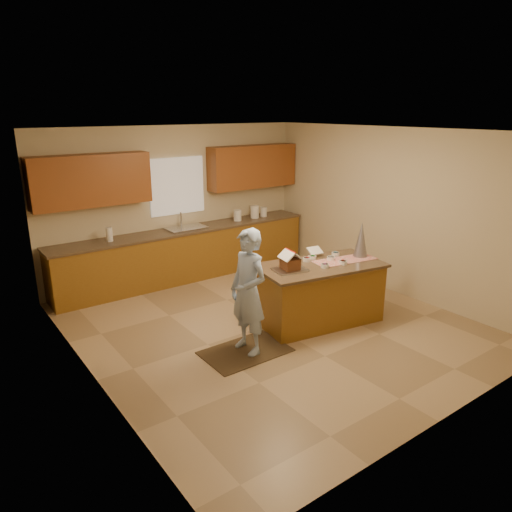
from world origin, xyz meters
name	(u,v)px	position (x,y,z in m)	size (l,w,h in m)	color
floor	(270,324)	(0.00, 0.00, 0.00)	(5.50, 5.50, 0.00)	tan
ceiling	(272,131)	(0.00, 0.00, 2.70)	(5.50, 5.50, 0.00)	silver
wall_back	(177,202)	(0.00, 2.75, 1.35)	(5.50, 5.50, 0.00)	beige
wall_front	(456,295)	(0.00, -2.75, 1.35)	(5.50, 5.50, 0.00)	beige
wall_left	(84,269)	(-2.50, 0.00, 1.35)	(5.50, 5.50, 0.00)	beige
wall_right	(390,211)	(2.50, 0.00, 1.35)	(5.50, 5.50, 0.00)	beige
stone_accent	(114,301)	(-2.48, -0.80, 1.25)	(2.50, 2.50, 0.00)	gray
window_curtain	(177,186)	(0.00, 2.72, 1.65)	(1.05, 0.03, 1.00)	white
back_counter_base	(187,255)	(0.00, 2.45, 0.44)	(4.80, 0.60, 0.88)	brown
back_counter_top	(186,230)	(0.00, 2.45, 0.90)	(4.85, 0.63, 0.04)	brown
upper_cabinet_left	(91,180)	(-1.55, 2.57, 1.90)	(1.85, 0.35, 0.80)	#9A4521
upper_cabinet_right	(253,167)	(1.55, 2.57, 1.90)	(1.85, 0.35, 0.80)	#9A4521
sink	(186,231)	(0.00, 2.45, 0.89)	(0.70, 0.45, 0.12)	silver
faucet	(181,219)	(0.00, 2.63, 1.06)	(0.03, 0.03, 0.28)	silver
island_base	(319,294)	(0.65, -0.31, 0.42)	(1.70, 0.85, 0.83)	brown
island_top	(320,266)	(0.65, -0.31, 0.85)	(1.78, 0.93, 0.04)	brown
table_runner	(345,260)	(1.07, -0.39, 0.87)	(0.95, 0.34, 0.01)	#B7170D
baking_tray	(290,270)	(0.13, -0.27, 0.88)	(0.44, 0.32, 0.02)	silver
cookbook	(315,251)	(0.85, 0.02, 0.96)	(0.21, 0.02, 0.17)	white
tinsel_tree	(361,240)	(1.38, -0.39, 1.13)	(0.21, 0.21, 0.52)	silver
rug	(245,351)	(-0.74, -0.45, 0.01)	(1.08, 0.71, 0.01)	black
boy	(248,292)	(-0.69, -0.45, 0.81)	(0.58, 0.38, 1.60)	#A7C4ED
canister_a	(238,215)	(1.11, 2.45, 1.02)	(0.15, 0.15, 0.21)	white
canister_b	(255,212)	(1.51, 2.45, 1.04)	(0.17, 0.17, 0.24)	white
canister_c	(264,212)	(1.73, 2.45, 1.01)	(0.13, 0.13, 0.19)	white
paper_towel	(109,234)	(-1.38, 2.45, 1.03)	(0.10, 0.10, 0.22)	white
gingerbread_house	(290,262)	(0.13, -0.27, 0.99)	(0.30, 0.31, 0.27)	brown
candy_bowls	(321,259)	(0.76, -0.22, 0.90)	(0.75, 0.64, 0.05)	pink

